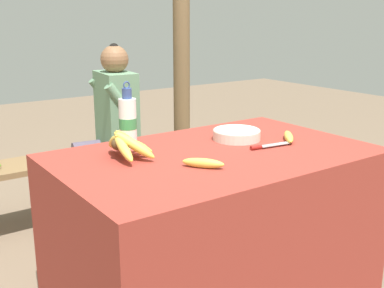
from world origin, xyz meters
name	(u,v)px	position (x,y,z in m)	size (l,w,h in m)	color
market_counter	(214,230)	(0.00, 0.00, 0.37)	(1.38, 0.88, 0.74)	maroon
banana_bunch_ripe	(126,143)	(-0.36, 0.15, 0.80)	(0.18, 0.30, 0.14)	#4C381E
serving_bowl	(237,134)	(0.22, 0.12, 0.77)	(0.23, 0.23, 0.05)	silver
water_bottle	(128,122)	(-0.27, 0.29, 0.86)	(0.08, 0.08, 0.30)	white
loose_banana_front	(203,163)	(-0.18, -0.15, 0.76)	(0.14, 0.16, 0.04)	#E0C64C
loose_banana_side	(289,137)	(0.41, -0.04, 0.76)	(0.15, 0.17, 0.04)	#E0C64C
knife	(264,146)	(0.22, -0.08, 0.75)	(0.21, 0.05, 0.02)	#BCBCC1
wooden_bench	(64,166)	(-0.23, 1.29, 0.38)	(1.86, 0.32, 0.45)	brown
seated_vendor	(110,118)	(0.10, 1.27, 0.66)	(0.43, 0.41, 1.15)	#564C60
support_post_far	(181,38)	(0.87, 1.55, 1.15)	(0.13, 0.13, 2.30)	brown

